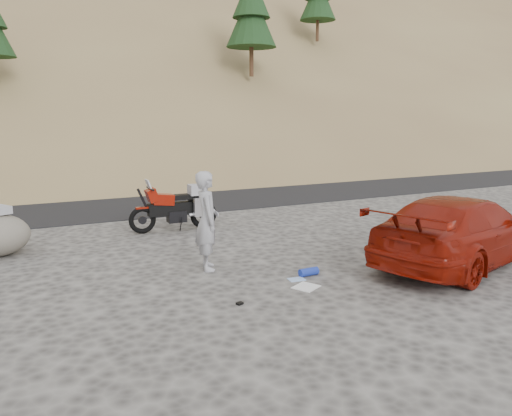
# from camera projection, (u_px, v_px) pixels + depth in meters

# --- Properties ---
(ground) EXTENTS (140.00, 140.00, 0.00)m
(ground) POSITION_uv_depth(u_px,v_px,m) (225.00, 267.00, 10.04)
(ground) COLOR #3C3A37
(ground) RESTS_ON ground
(road) EXTENTS (120.00, 7.00, 0.05)m
(road) POSITION_uv_depth(u_px,v_px,m) (126.00, 201.00, 17.95)
(road) COLOR black
(road) RESTS_ON ground
(hillside) EXTENTS (120.00, 73.00, 46.72)m
(hillside) POSITION_uv_depth(u_px,v_px,m) (40.00, 23.00, 43.91)
(hillside) COLOR brown
(hillside) RESTS_ON ground
(motorcycle) EXTENTS (2.40, 0.70, 1.43)m
(motorcycle) POSITION_uv_depth(u_px,v_px,m) (178.00, 208.00, 13.23)
(motorcycle) COLOR black
(motorcycle) RESTS_ON ground
(man) EXTENTS (0.62, 0.80, 1.96)m
(man) POSITION_uv_depth(u_px,v_px,m) (208.00, 269.00, 9.95)
(man) COLOR #9C9BA1
(man) RESTS_ON ground
(red_car) EXTENTS (5.21, 3.29, 1.41)m
(red_car) POSITION_uv_depth(u_px,v_px,m) (458.00, 263.00, 10.31)
(red_car) COLOR maroon
(red_car) RESTS_ON ground
(gear_white_cloth) EXTENTS (0.55, 0.53, 0.01)m
(gear_white_cloth) POSITION_uv_depth(u_px,v_px,m) (306.00, 287.00, 8.86)
(gear_white_cloth) COLOR white
(gear_white_cloth) RESTS_ON ground
(gear_blue_mat) EXTENTS (0.39, 0.16, 0.15)m
(gear_blue_mat) POSITION_uv_depth(u_px,v_px,m) (309.00, 272.00, 9.49)
(gear_blue_mat) COLOR #1A2F9D
(gear_blue_mat) RESTS_ON ground
(gear_bottle) EXTENTS (0.09, 0.09, 0.20)m
(gear_bottle) POSITION_uv_depth(u_px,v_px,m) (388.00, 265.00, 9.88)
(gear_bottle) COLOR #1A2F9D
(gear_bottle) RESTS_ON ground
(gear_funnel) EXTENTS (0.21, 0.21, 0.20)m
(gear_funnel) POSITION_uv_depth(u_px,v_px,m) (393.00, 258.00, 10.34)
(gear_funnel) COLOR red
(gear_funnel) RESTS_ON ground
(gear_glove_b) EXTENTS (0.13, 0.11, 0.04)m
(gear_glove_b) POSITION_uv_depth(u_px,v_px,m) (240.00, 303.00, 8.05)
(gear_glove_b) COLOR black
(gear_glove_b) RESTS_ON ground
(gear_blue_cloth) EXTENTS (0.33, 0.26, 0.01)m
(gear_blue_cloth) POSITION_uv_depth(u_px,v_px,m) (296.00, 279.00, 9.28)
(gear_blue_cloth) COLOR #99BAED
(gear_blue_cloth) RESTS_ON ground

